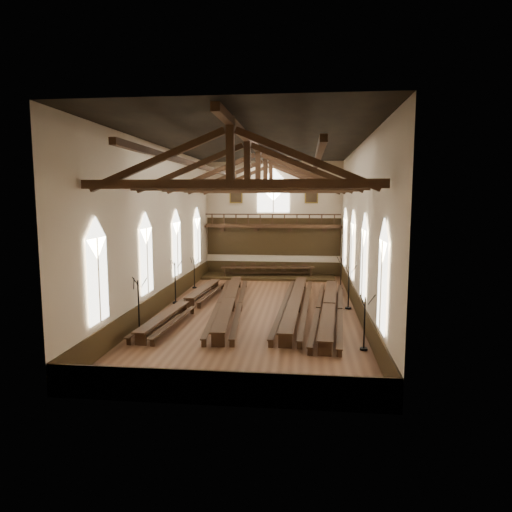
{
  "coord_description": "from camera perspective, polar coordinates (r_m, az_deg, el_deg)",
  "views": [
    {
      "loc": [
        2.84,
        -27.21,
        6.9
      ],
      "look_at": [
        -0.28,
        1.5,
        3.17
      ],
      "focal_mm": 32.0,
      "sensor_mm": 36.0,
      "label": 1
    }
  ],
  "objects": [
    {
      "name": "ground",
      "position": [
        28.22,
        0.25,
        -6.81
      ],
      "size": [
        26.0,
        26.0,
        0.0
      ],
      "primitive_type": "plane",
      "color": "brown",
      "rests_on": "ground"
    },
    {
      "name": "room_walls",
      "position": [
        27.36,
        0.25,
        6.43
      ],
      "size": [
        26.0,
        26.0,
        26.0
      ],
      "color": "tan",
      "rests_on": "ground"
    },
    {
      "name": "wainscot_band",
      "position": [
        28.07,
        0.25,
        -5.62
      ],
      "size": [
        12.0,
        26.0,
        1.2
      ],
      "color": "#33230F",
      "rests_on": "ground"
    },
    {
      "name": "side_windows",
      "position": [
        27.54,
        0.25,
        0.76
      ],
      "size": [
        11.85,
        19.8,
        4.5
      ],
      "color": "white",
      "rests_on": "room_walls"
    },
    {
      "name": "end_window",
      "position": [
        40.21,
        2.18,
        7.8
      ],
      "size": [
        2.8,
        0.12,
        3.8
      ],
      "color": "white",
      "rests_on": "room_walls"
    },
    {
      "name": "minstrels_gallery",
      "position": [
        40.08,
        2.14,
        3.06
      ],
      "size": [
        11.8,
        1.24,
        3.7
      ],
      "color": "#332110",
      "rests_on": "room_walls"
    },
    {
      "name": "portraits",
      "position": [
        40.21,
        2.18,
        7.63
      ],
      "size": [
        7.75,
        0.09,
        1.45
      ],
      "color": "brown",
      "rests_on": "room_walls"
    },
    {
      "name": "roof_trusses",
      "position": [
        27.39,
        0.26,
        10.1
      ],
      "size": [
        11.7,
        25.7,
        2.8
      ],
      "color": "#332110",
      "rests_on": "room_walls"
    },
    {
      "name": "refectory_row_a",
      "position": [
        28.3,
        -8.66,
        -5.77
      ],
      "size": [
        1.85,
        14.07,
        0.71
      ],
      "color": "#332110",
      "rests_on": "ground"
    },
    {
      "name": "refectory_row_b",
      "position": [
        28.26,
        -3.38,
        -5.6
      ],
      "size": [
        2.26,
        14.88,
        0.79
      ],
      "color": "#332110",
      "rests_on": "ground"
    },
    {
      "name": "refectory_row_c",
      "position": [
        28.09,
        4.96,
        -5.68
      ],
      "size": [
        1.93,
        14.91,
        0.8
      ],
      "color": "#332110",
      "rests_on": "ground"
    },
    {
      "name": "refectory_row_d",
      "position": [
        27.16,
        9.17,
        -6.24
      ],
      "size": [
        2.1,
        14.68,
        0.77
      ],
      "color": "#332110",
      "rests_on": "ground"
    },
    {
      "name": "dais",
      "position": [
        39.34,
        1.45,
        -2.61
      ],
      "size": [
        11.4,
        2.98,
        0.2
      ],
      "primitive_type": "cube",
      "color": "#33230F",
      "rests_on": "ground"
    },
    {
      "name": "high_table",
      "position": [
        39.22,
        1.46,
        -1.55
      ],
      "size": [
        8.04,
        1.83,
        0.75
      ],
      "color": "#332110",
      "rests_on": "dais"
    },
    {
      "name": "high_chairs",
      "position": [
        40.0,
        1.55,
        -1.54
      ],
      "size": [
        6.73,
        0.43,
        0.95
      ],
      "color": "#332110",
      "rests_on": "dais"
    },
    {
      "name": "candelabrum_left_near",
      "position": [
        24.19,
        -14.42,
        -7.3
      ],
      "size": [
        0.84,
        0.87,
        2.9
      ],
      "color": "black",
      "rests_on": "ground"
    },
    {
      "name": "candelabrum_left_mid",
      "position": [
        30.26,
        -10.05,
        -4.26
      ],
      "size": [
        0.78,
        0.88,
        2.87
      ],
      "color": "black",
      "rests_on": "ground"
    },
    {
      "name": "candelabrum_left_far",
      "position": [
        35.15,
        -7.71,
        -2.84
      ],
      "size": [
        0.69,
        0.72,
        2.39
      ],
      "color": "black",
      "rests_on": "ground"
    },
    {
      "name": "candelabrum_right_near",
      "position": [
        21.49,
        13.37,
        -9.37
      ],
      "size": [
        0.71,
        0.8,
        2.6
      ],
      "color": "black",
      "rests_on": "ground"
    },
    {
      "name": "candelabrum_right_mid",
      "position": [
        28.94,
        11.49,
        -4.86
      ],
      "size": [
        0.76,
        0.86,
        2.8
      ],
      "color": "black",
      "rests_on": "ground"
    },
    {
      "name": "candelabrum_right_far",
      "position": [
        35.09,
        10.56,
        -2.87
      ],
      "size": [
        0.74,
        0.71,
        2.47
      ],
      "color": "black",
      "rests_on": "ground"
    }
  ]
}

